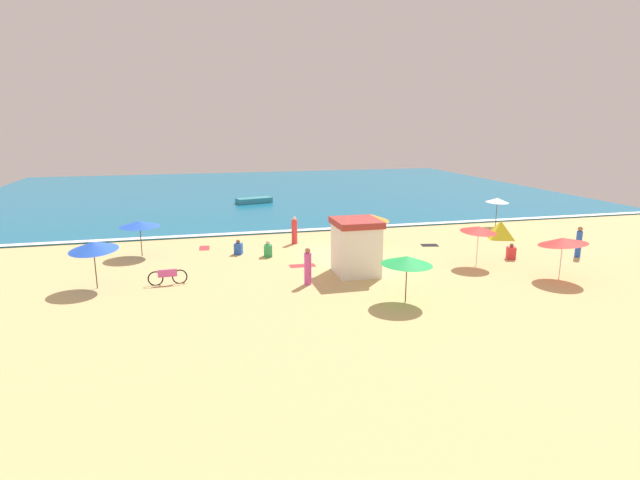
% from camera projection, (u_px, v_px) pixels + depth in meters
% --- Properties ---
extents(ground_plane, '(60.00, 60.00, 0.00)m').
position_uv_depth(ground_plane, '(343.00, 252.00, 30.57)').
color(ground_plane, '#D8B775').
extents(ocean_water, '(60.00, 44.00, 0.10)m').
position_uv_depth(ocean_water, '(270.00, 191.00, 57.00)').
color(ocean_water, '#146B93').
rests_on(ocean_water, ground_plane).
extents(wave_breaker_foam, '(57.00, 0.70, 0.01)m').
position_uv_depth(wave_breaker_foam, '(317.00, 229.00, 36.50)').
color(wave_breaker_foam, white).
rests_on(wave_breaker_foam, ocean_water).
extents(lifeguard_cabana, '(2.21, 2.44, 2.80)m').
position_uv_depth(lifeguard_cabana, '(356.00, 246.00, 25.85)').
color(lifeguard_cabana, white).
rests_on(lifeguard_cabana, ground_plane).
extents(beach_umbrella_0, '(2.56, 2.56, 2.21)m').
position_uv_depth(beach_umbrella_0, '(479.00, 229.00, 27.20)').
color(beach_umbrella_0, silver).
rests_on(beach_umbrella_0, ground_plane).
extents(beach_umbrella_1, '(2.96, 2.96, 2.06)m').
position_uv_depth(beach_umbrella_1, '(407.00, 260.00, 21.62)').
color(beach_umbrella_1, '#4C3823').
rests_on(beach_umbrella_1, ground_plane).
extents(beach_umbrella_2, '(2.89, 2.90, 2.31)m').
position_uv_depth(beach_umbrella_2, '(93.00, 246.00, 23.40)').
color(beach_umbrella_2, '#4C3823').
rests_on(beach_umbrella_2, ground_plane).
extents(beach_umbrella_3, '(2.54, 2.54, 2.06)m').
position_uv_depth(beach_umbrella_3, '(140.00, 224.00, 29.18)').
color(beach_umbrella_3, '#4C3823').
rests_on(beach_umbrella_3, ground_plane).
extents(beach_umbrella_4, '(2.23, 2.24, 2.12)m').
position_uv_depth(beach_umbrella_4, '(497.00, 200.00, 37.74)').
color(beach_umbrella_4, '#4C3823').
rests_on(beach_umbrella_4, ground_plane).
extents(beach_umbrella_5, '(3.18, 3.18, 2.02)m').
position_uv_depth(beach_umbrella_5, '(371.00, 218.00, 31.93)').
color(beach_umbrella_5, '#4C3823').
rests_on(beach_umbrella_5, ground_plane).
extents(beach_umbrella_6, '(3.23, 3.23, 2.20)m').
position_uv_depth(beach_umbrella_6, '(563.00, 241.00, 24.85)').
color(beach_umbrella_6, silver).
rests_on(beach_umbrella_6, ground_plane).
extents(beach_tent, '(2.01, 2.08, 1.17)m').
position_uv_depth(beach_tent, '(500.00, 230.00, 33.96)').
color(beach_tent, yellow).
rests_on(beach_tent, ground_plane).
extents(parked_bicycle, '(1.82, 0.10, 0.76)m').
position_uv_depth(parked_bicycle, '(168.00, 277.00, 24.33)').
color(parked_bicycle, black).
rests_on(parked_bicycle, ground_plane).
extents(beachgoer_0, '(0.55, 0.55, 0.93)m').
position_uv_depth(beachgoer_0, '(268.00, 250.00, 29.40)').
color(beachgoer_0, green).
rests_on(beachgoer_0, ground_plane).
extents(beachgoer_1, '(0.56, 0.56, 0.90)m').
position_uv_depth(beachgoer_1, '(511.00, 252.00, 28.87)').
color(beachgoer_1, red).
rests_on(beachgoer_1, ground_plane).
extents(beachgoer_2, '(0.56, 0.56, 0.87)m').
position_uv_depth(beachgoer_2, '(238.00, 248.00, 29.91)').
color(beachgoer_2, blue).
rests_on(beachgoer_2, ground_plane).
extents(beachgoer_3, '(0.47, 0.47, 1.78)m').
position_uv_depth(beachgoer_3, '(308.00, 267.00, 24.24)').
color(beachgoer_3, '#D84CA5').
rests_on(beachgoer_3, ground_plane).
extents(beachgoer_4, '(0.37, 0.37, 1.73)m').
position_uv_depth(beachgoer_4, '(294.00, 231.00, 32.46)').
color(beachgoer_4, red).
rests_on(beachgoer_4, ground_plane).
extents(beachgoer_5, '(0.45, 0.45, 1.77)m').
position_uv_depth(beachgoer_5, '(579.00, 242.00, 29.20)').
color(beachgoer_5, blue).
rests_on(beachgoer_5, ground_plane).
extents(beach_towel_0, '(1.17, 0.95, 0.01)m').
position_uv_depth(beach_towel_0, '(430.00, 245.00, 32.16)').
color(beach_towel_0, black).
rests_on(beach_towel_0, ground_plane).
extents(beach_towel_1, '(1.41, 0.71, 0.01)m').
position_uv_depth(beach_towel_1, '(302.00, 266.00, 27.57)').
color(beach_towel_1, red).
rests_on(beach_towel_1, ground_plane).
extents(beach_towel_2, '(0.67, 1.22, 0.01)m').
position_uv_depth(beach_towel_2, '(204.00, 248.00, 31.42)').
color(beach_towel_2, red).
rests_on(beach_towel_2, ground_plane).
extents(small_boat_0, '(3.49, 2.11, 0.49)m').
position_uv_depth(small_boat_0, '(254.00, 200.00, 48.25)').
color(small_boat_0, teal).
rests_on(small_boat_0, ocean_water).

